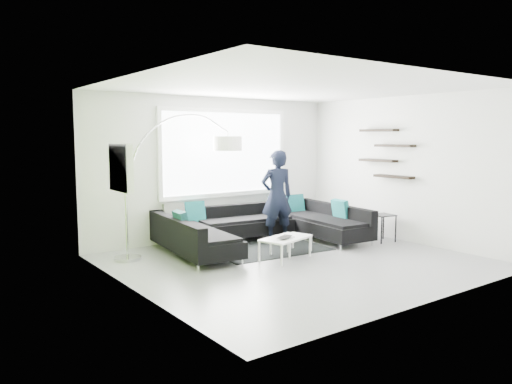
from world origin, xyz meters
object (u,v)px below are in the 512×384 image
at_px(side_table, 383,228).
at_px(person, 277,196).
at_px(coffee_table, 289,246).
at_px(arc_lamp, 126,187).
at_px(sectional_sofa, 263,228).
at_px(laptop, 288,238).

bearing_deg(side_table, person, 143.30).
bearing_deg(coffee_table, arc_lamp, 133.21).
height_order(sectional_sofa, person, person).
height_order(coffee_table, person, person).
height_order(arc_lamp, person, arc_lamp).
distance_m(side_table, person, 2.14).
xyz_separation_m(coffee_table, person, (0.61, 1.09, 0.70)).
bearing_deg(side_table, coffee_table, 176.47).
xyz_separation_m(sectional_sofa, side_table, (2.12, -1.04, -0.08)).
distance_m(coffee_table, arc_lamp, 2.88).
bearing_deg(coffee_table, side_table, -19.19).
relative_size(arc_lamp, laptop, 5.56).
xyz_separation_m(sectional_sofa, coffee_table, (-0.13, -0.90, -0.16)).
bearing_deg(laptop, person, 30.23).
bearing_deg(sectional_sofa, laptop, -101.05).
height_order(coffee_table, side_table, side_table).
height_order(sectional_sofa, coffee_table, sectional_sofa).
xyz_separation_m(coffee_table, side_table, (2.25, -0.14, 0.08)).
distance_m(sectional_sofa, arc_lamp, 2.63).
height_order(sectional_sofa, side_table, sectional_sofa).
bearing_deg(arc_lamp, side_table, -14.70).
xyz_separation_m(coffee_table, laptop, (-0.20, -0.21, 0.20)).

